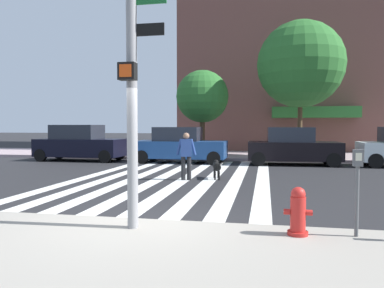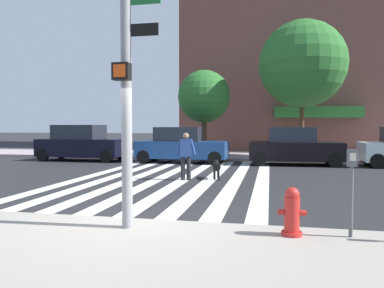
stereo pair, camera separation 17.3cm
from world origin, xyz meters
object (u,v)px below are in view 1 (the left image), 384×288
Objects in this scene: parked_car_behind_first at (180,146)px; street_tree_middle at (301,64)px; parked_car_near_curb at (80,144)px; parking_meter_second_along at (357,180)px; traffic_light_pole at (131,25)px; street_tree_nearest at (202,97)px; parked_car_third_in_line at (293,147)px; fire_hydrant at (298,212)px; dog_on_leash at (217,166)px; pedestrian_dog_walker at (186,153)px.

parked_car_behind_first is 7.94m from street_tree_middle.
parking_meter_second_along is at bearing -47.98° from parked_car_near_curb.
traffic_light_pole reaches higher than street_tree_nearest.
street_tree_middle reaches higher than parking_meter_second_along.
parked_car_near_curb reaches higher than parked_car_third_in_line.
parking_meter_second_along is 0.27× the size of street_tree_nearest.
traffic_light_pole is 4.37m from parking_meter_second_along.
fire_hydrant is 0.70× the size of dog_on_leash.
parking_meter_second_along reaches higher than dog_on_leash.
parking_meter_second_along reaches higher than fire_hydrant.
parked_car_behind_first is (-4.77, 12.55, 0.35)m from fire_hydrant.
fire_hydrant is 16.26m from parked_car_near_curb.
pedestrian_dog_walker is (0.95, -9.05, -2.65)m from street_tree_nearest.
dog_on_leash is (0.99, 0.51, -0.48)m from pedestrian_dog_walker.
pedestrian_dog_walker is at bearing 116.02° from fire_hydrant.
fire_hydrant reaches higher than dog_on_leash.
parked_car_third_in_line is 4.01× the size of dog_on_leash.
parked_car_near_curb is (-11.22, 12.45, -0.11)m from parking_meter_second_along.
parked_car_behind_first is at bearing 179.98° from parked_car_third_in_line.
traffic_light_pole is at bearing -85.77° from pedestrian_dog_walker.
street_tree_middle is 6.82× the size of dog_on_leash.
traffic_light_pole is 0.78× the size of street_tree_middle.
traffic_light_pole is 15.81m from street_tree_nearest.
pedestrian_dog_walker is at bearing -40.05° from parked_car_near_curb.
parking_meter_second_along is 7.64m from pedestrian_dog_walker.
fire_hydrant is 0.17× the size of parked_car_near_curb.
parking_meter_second_along is 0.29× the size of parked_car_near_curb.
fire_hydrant is at bearing -75.11° from street_tree_nearest.
parked_car_third_in_line is at bearing 86.46° from fire_hydrant.
fire_hydrant is 12.57m from parked_car_third_in_line.
parked_car_third_in_line is at bearing -0.02° from parked_car_behind_first.
traffic_light_pole reaches higher than dog_on_leash.
traffic_light_pole reaches higher than parked_car_near_curb.
street_tree_nearest is (-4.92, 3.05, 2.72)m from parked_car_third_in_line.
dog_on_leash is at bearing -113.50° from street_tree_middle.
street_tree_nearest is at bearing 78.46° from parked_car_behind_first.
fire_hydrant is 7.39m from dog_on_leash.
fire_hydrant is 0.17× the size of parked_car_behind_first.
traffic_light_pole is 13.43m from parked_car_third_in_line.
parked_car_third_in_line is 2.66× the size of pedestrian_dog_walker.
traffic_light_pole is 5.33× the size of dog_on_leash.
parking_meter_second_along is 1.25× the size of dog_on_leash.
parked_car_near_curb is 2.82× the size of pedestrian_dog_walker.
traffic_light_pole is at bearing -84.74° from street_tree_nearest.
pedestrian_dog_walker is (1.57, -6.00, 0.06)m from parked_car_behind_first.
traffic_light_pole is 1.17× the size of street_tree_nearest.
traffic_light_pole is 4.26× the size of parking_meter_second_along.
parked_car_near_curb is 1.01× the size of parked_car_behind_first.
parked_car_near_curb is at bearing -153.78° from street_tree_nearest.
parked_car_behind_first reaches higher than parking_meter_second_along.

